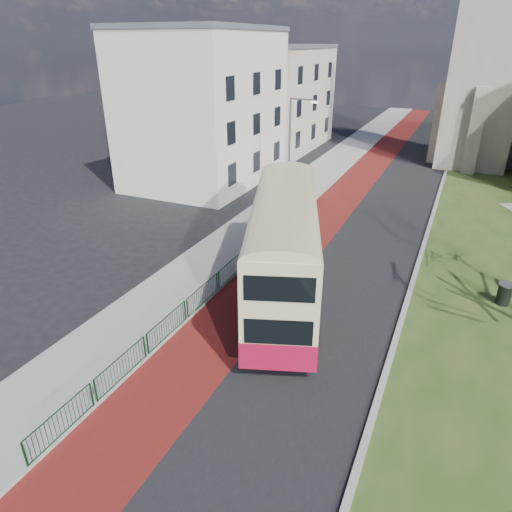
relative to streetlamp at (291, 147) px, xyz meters
The scene contains 12 objects.
ground 19.08m from the streetlamp, 76.42° to the right, with size 160.00×160.00×0.00m, color black.
road_carriageway 7.70m from the streetlamp, 18.88° to the left, with size 9.00×120.00×0.01m, color black.
bus_lane 5.91m from the streetlamp, 32.43° to the left, with size 3.40×120.00×0.01m, color #591414.
pavement_west 5.00m from the streetlamp, 108.07° to the left, with size 4.00×120.00×0.12m, color gray.
kerb_west 5.13m from the streetlamp, 56.03° to the left, with size 0.25×120.00×0.13m, color #999993.
kerb_east 12.07m from the streetlamp, 20.95° to the left, with size 0.25×80.00×0.13m, color #999993.
pedestrian_railing 14.64m from the streetlamp, 84.30° to the right, with size 0.07×24.00×1.12m.
street_block_near 10.62m from the streetlamp, 157.49° to the left, with size 10.30×14.30×13.00m.
street_block_far 22.24m from the streetlamp, 115.76° to the left, with size 10.30×16.30×11.50m.
streetlamp is the anchor object (origin of this frame).
bus 14.29m from the streetlamp, 70.76° to the right, with size 6.96×12.79×5.24m.
litter_bin 17.94m from the streetlamp, 32.71° to the right, with size 0.82×0.82×1.09m.
Camera 1 is at (7.33, -13.99, 11.73)m, focal length 32.00 mm.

